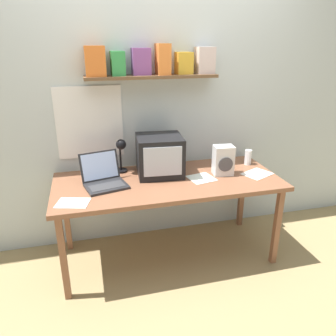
{
  "coord_description": "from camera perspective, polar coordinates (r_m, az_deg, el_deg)",
  "views": [
    {
      "loc": [
        -0.6,
        -2.33,
        1.74
      ],
      "look_at": [
        0.0,
        0.0,
        0.81
      ],
      "focal_mm": 35.0,
      "sensor_mm": 36.0,
      "label": 1
    }
  ],
  "objects": [
    {
      "name": "space_heater",
      "position": [
        2.71,
        9.63,
        1.29
      ],
      "size": [
        0.17,
        0.14,
        0.24
      ],
      "rotation": [
        0.0,
        0.0,
        -0.1
      ],
      "color": "white",
      "rests_on": "corner_desk"
    },
    {
      "name": "crt_monitor",
      "position": [
        2.67,
        -1.47,
        2.19
      ],
      "size": [
        0.39,
        0.37,
        0.32
      ],
      "rotation": [
        0.0,
        0.0,
        -0.08
      ],
      "color": "black",
      "rests_on": "corner_desk"
    },
    {
      "name": "ground_plane",
      "position": [
        2.97,
        0.0,
        -14.83
      ],
      "size": [
        12.0,
        12.0,
        0.0
      ],
      "primitive_type": "plane",
      "color": "#9F875A"
    },
    {
      "name": "loose_paper_near_monitor",
      "position": [
        2.65,
        5.83,
        -1.79
      ],
      "size": [
        0.23,
        0.23,
        0.0
      ],
      "rotation": [
        0.0,
        0.0,
        0.19
      ],
      "color": "white",
      "rests_on": "corner_desk"
    },
    {
      "name": "open_notebook",
      "position": [
        2.33,
        -16.24,
        -5.87
      ],
      "size": [
        0.25,
        0.21,
        0.0
      ],
      "rotation": [
        0.0,
        0.0,
        -0.28
      ],
      "color": "silver",
      "rests_on": "corner_desk"
    },
    {
      "name": "corner_desk",
      "position": [
        2.63,
        0.0,
        -3.14
      ],
      "size": [
        1.79,
        0.76,
        0.71
      ],
      "color": "brown",
      "rests_on": "ground_plane"
    },
    {
      "name": "laptop",
      "position": [
        2.55,
        -11.18,
        -1.58
      ],
      "size": [
        0.36,
        0.35,
        0.24
      ],
      "rotation": [
        0.0,
        0.0,
        0.24
      ],
      "color": "#232326",
      "rests_on": "corner_desk"
    },
    {
      "name": "printed_handout",
      "position": [
        2.82,
        15.26,
        -0.98
      ],
      "size": [
        0.28,
        0.26,
        0.0
      ],
      "rotation": [
        0.0,
        0.0,
        0.43
      ],
      "color": "white",
      "rests_on": "corner_desk"
    },
    {
      "name": "desk_lamp",
      "position": [
        2.71,
        -8.19,
        2.99
      ],
      "size": [
        0.1,
        0.14,
        0.3
      ],
      "rotation": [
        0.0,
        0.0,
        0.1
      ],
      "color": "black",
      "rests_on": "corner_desk"
    },
    {
      "name": "juice_glass",
      "position": [
        3.0,
        13.76,
        1.71
      ],
      "size": [
        0.06,
        0.06,
        0.13
      ],
      "color": "white",
      "rests_on": "corner_desk"
    },
    {
      "name": "back_wall",
      "position": [
        2.86,
        -2.34,
        12.38
      ],
      "size": [
        5.6,
        0.24,
        2.6
      ],
      "color": "silver",
      "rests_on": "ground_plane"
    }
  ]
}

